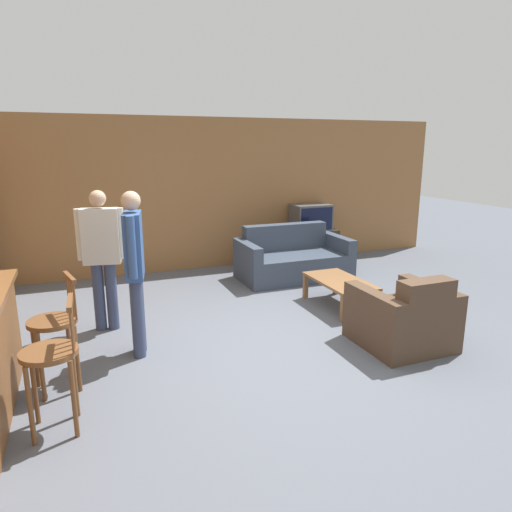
{
  "coord_description": "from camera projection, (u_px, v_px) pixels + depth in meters",
  "views": [
    {
      "loc": [
        -2.06,
        -4.08,
        2.12
      ],
      "look_at": [
        -0.13,
        0.81,
        0.85
      ],
      "focal_mm": 32.0,
      "sensor_mm": 36.0,
      "label": 1
    }
  ],
  "objects": [
    {
      "name": "bar_chair_near",
      "position": [
        52.0,
        361.0,
        3.38
      ],
      "size": [
        0.43,
        0.43,
        1.03
      ],
      "color": "brown",
      "rests_on": "ground_plane"
    },
    {
      "name": "tv_unit",
      "position": [
        310.0,
        246.0,
        8.56
      ],
      "size": [
        1.0,
        0.46,
        0.59
      ],
      "color": "#2D2319",
      "rests_on": "ground_plane"
    },
    {
      "name": "armchair_near",
      "position": [
        403.0,
        319.0,
        4.92
      ],
      "size": [
        0.9,
        0.9,
        0.82
      ],
      "color": "#4C3828",
      "rests_on": "ground_plane"
    },
    {
      "name": "tv",
      "position": [
        311.0,
        217.0,
        8.43
      ],
      "size": [
        0.7,
        0.47,
        0.48
      ],
      "color": "#4C4C4C",
      "rests_on": "tv_unit"
    },
    {
      "name": "person_by_counter",
      "position": [
        135.0,
        264.0,
        4.56
      ],
      "size": [
        0.24,
        0.53,
        1.7
      ],
      "color": "#384260",
      "rests_on": "ground_plane"
    },
    {
      "name": "bar_chair_mid",
      "position": [
        55.0,
        329.0,
        3.97
      ],
      "size": [
        0.5,
        0.5,
        1.03
      ],
      "color": "brown",
      "rests_on": "ground_plane"
    },
    {
      "name": "wall_back",
      "position": [
        203.0,
        195.0,
        7.91
      ],
      "size": [
        9.4,
        0.08,
        2.6
      ],
      "color": "olive",
      "rests_on": "ground_plane"
    },
    {
      "name": "coffee_table",
      "position": [
        340.0,
        284.0,
        6.11
      ],
      "size": [
        0.58,
        1.08,
        0.38
      ],
      "color": "brown",
      "rests_on": "ground_plane"
    },
    {
      "name": "ground_plane",
      "position": [
        295.0,
        348.0,
        4.92
      ],
      "size": [
        24.0,
        24.0,
        0.0
      ],
      "primitive_type": "plane",
      "color": "#565B66"
    },
    {
      "name": "person_by_window",
      "position": [
        102.0,
        252.0,
        5.22
      ],
      "size": [
        0.53,
        0.24,
        1.64
      ],
      "color": "#384260",
      "rests_on": "ground_plane"
    },
    {
      "name": "couch_far",
      "position": [
        292.0,
        260.0,
        7.5
      ],
      "size": [
        1.78,
        0.95,
        0.85
      ],
      "color": "#384251",
      "rests_on": "ground_plane"
    }
  ]
}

